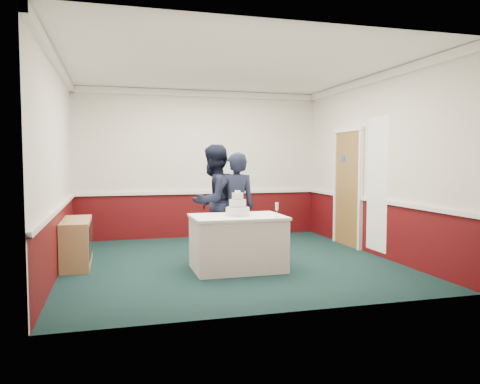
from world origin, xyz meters
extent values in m
plane|color=#132E2C|center=(0.00, 0.00, 0.00)|extent=(5.00, 5.00, 0.00)
cube|color=silver|center=(0.00, 2.48, 1.50)|extent=(5.00, 0.05, 3.00)
cube|color=silver|center=(-2.48, 0.00, 1.50)|extent=(0.05, 5.00, 3.00)
cube|color=silver|center=(2.48, 0.00, 1.50)|extent=(0.05, 5.00, 3.00)
cube|color=white|center=(0.00, 0.00, 2.98)|extent=(5.00, 5.00, 0.05)
cube|color=#48090C|center=(0.00, 2.48, 0.45)|extent=(5.00, 0.02, 0.90)
cube|color=white|center=(0.00, 2.47, 0.92)|extent=(4.98, 0.05, 0.06)
cube|color=white|center=(0.00, 2.46, 2.93)|extent=(5.00, 0.08, 0.12)
cube|color=brown|center=(2.46, 0.80, 1.05)|extent=(0.05, 0.90, 2.10)
cube|color=#234799|center=(2.44, 0.95, 1.62)|extent=(0.01, 0.12, 0.12)
cube|color=white|center=(2.42, -0.25, 1.20)|extent=(0.02, 0.60, 2.20)
cube|color=#AB8653|center=(-2.28, 0.37, 0.35)|extent=(0.40, 1.20, 0.70)
cube|color=black|center=(-2.07, 0.37, 0.40)|extent=(0.01, 1.00, 0.50)
cube|color=white|center=(-0.01, -0.52, 0.38)|extent=(1.28, 0.88, 0.76)
cube|color=white|center=(-0.01, -0.52, 0.77)|extent=(1.32, 0.92, 0.04)
cylinder|color=white|center=(-0.01, -0.52, 0.85)|extent=(0.34, 0.34, 0.12)
cylinder|color=silver|center=(-0.01, -0.52, 0.80)|extent=(0.35, 0.35, 0.03)
cylinder|color=white|center=(-0.01, -0.52, 0.97)|extent=(0.24, 0.24, 0.11)
cylinder|color=silver|center=(-0.01, -0.52, 0.92)|extent=(0.25, 0.25, 0.02)
cylinder|color=white|center=(-0.01, -0.52, 1.07)|extent=(0.16, 0.16, 0.10)
cylinder|color=silver|center=(-0.01, -0.52, 1.03)|extent=(0.17, 0.17, 0.02)
sphere|color=#EDE5C9|center=(-0.01, -0.52, 1.14)|extent=(0.03, 0.03, 0.03)
sphere|color=#EDE5C9|center=(0.02, -0.51, 1.14)|extent=(0.03, 0.03, 0.03)
sphere|color=#EDE5C9|center=(-0.03, -0.50, 1.14)|extent=(0.03, 0.03, 0.03)
sphere|color=#EDE5C9|center=(0.01, -0.54, 1.14)|extent=(0.03, 0.03, 0.03)
sphere|color=#EDE5C9|center=(-0.03, -0.53, 1.14)|extent=(0.03, 0.03, 0.03)
cube|color=silver|center=(-0.04, -0.72, 0.79)|extent=(0.10, 0.21, 0.00)
cylinder|color=silver|center=(0.49, -0.80, 0.79)|extent=(0.05, 0.05, 0.01)
cylinder|color=silver|center=(0.49, -0.80, 0.84)|extent=(0.01, 0.01, 0.09)
cylinder|color=silver|center=(0.49, -0.80, 0.94)|extent=(0.04, 0.04, 0.11)
imported|color=black|center=(-0.18, 0.30, 0.92)|extent=(1.13, 1.09, 1.84)
imported|color=black|center=(0.11, 0.02, 0.85)|extent=(0.63, 0.41, 1.71)
camera|label=1|loc=(-1.74, -7.00, 1.60)|focal=35.00mm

